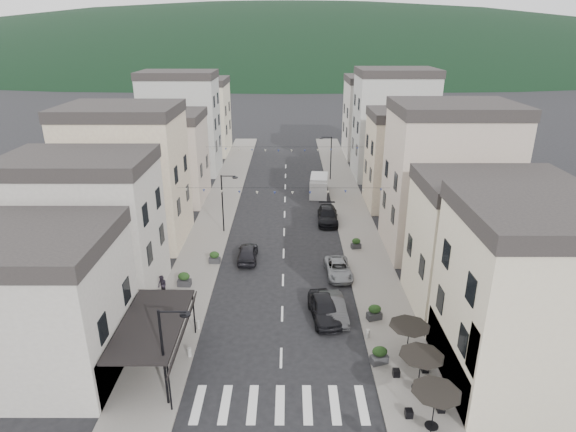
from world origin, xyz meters
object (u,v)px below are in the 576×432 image
at_px(parked_car_d, 328,215).
at_px(delivery_van, 319,185).
at_px(parked_car_c, 338,269).
at_px(pedestrian_b, 162,285).
at_px(pedestrian_a, 180,304).
at_px(parked_car_a, 324,308).
at_px(parked_car_b, 334,308).
at_px(parked_car_e, 248,253).

height_order(parked_car_d, delivery_van, delivery_van).
distance_m(parked_car_c, pedestrian_b, 14.20).
relative_size(parked_car_d, delivery_van, 0.95).
relative_size(delivery_van, pedestrian_a, 3.15).
bearing_deg(parked_car_c, pedestrian_a, -155.83).
height_order(parked_car_c, pedestrian_a, pedestrian_a).
bearing_deg(parked_car_c, pedestrian_b, -169.31).
relative_size(parked_car_a, delivery_van, 0.86).
relative_size(parked_car_a, pedestrian_a, 2.71).
relative_size(parked_car_b, parked_car_e, 1.02).
height_order(parked_car_b, parked_car_c, parked_car_b).
xyz_separation_m(parked_car_a, parked_car_b, (0.68, 0.16, -0.08)).
distance_m(parked_car_d, delivery_van, 9.29).
xyz_separation_m(parked_car_c, parked_car_d, (0.00, 11.93, 0.14)).
xyz_separation_m(parked_car_c, delivery_van, (-0.41, 21.19, 0.62)).
distance_m(parked_car_c, delivery_van, 21.20).
bearing_deg(pedestrian_a, parked_car_e, 36.22).
bearing_deg(parked_car_b, parked_car_e, 121.34).
bearing_deg(pedestrian_b, parked_car_c, 50.45).
height_order(parked_car_d, pedestrian_b, pedestrian_b).
height_order(parked_car_e, pedestrian_b, pedestrian_b).
bearing_deg(parked_car_e, parked_car_c, 159.81).
distance_m(parked_car_b, delivery_van, 27.43).
distance_m(parked_car_a, parked_car_c, 6.59).
height_order(parked_car_e, pedestrian_a, pedestrian_a).
bearing_deg(parked_car_d, pedestrian_a, -121.57).
xyz_separation_m(delivery_van, pedestrian_a, (-11.48, -27.28, -0.25)).
bearing_deg(parked_car_d, delivery_van, 94.37).
relative_size(parked_car_a, parked_car_e, 1.11).
bearing_deg(delivery_van, pedestrian_a, -107.65).
height_order(delivery_van, pedestrian_a, delivery_van).
relative_size(parked_car_b, parked_car_c, 0.98).
relative_size(parked_car_b, pedestrian_a, 2.50).
xyz_separation_m(parked_car_b, pedestrian_a, (-10.96, 0.14, 0.27)).
bearing_deg(pedestrian_a, parked_car_c, -1.88).
distance_m(parked_car_b, pedestrian_a, 10.96).
relative_size(parked_car_c, parked_car_e, 1.05).
distance_m(delivery_van, pedestrian_b, 27.96).
bearing_deg(parked_car_b, pedestrian_b, 161.64).
bearing_deg(parked_car_c, delivery_van, 88.17).
relative_size(parked_car_e, pedestrian_b, 2.64).
xyz_separation_m(delivery_van, pedestrian_b, (-13.39, -24.54, -0.31)).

